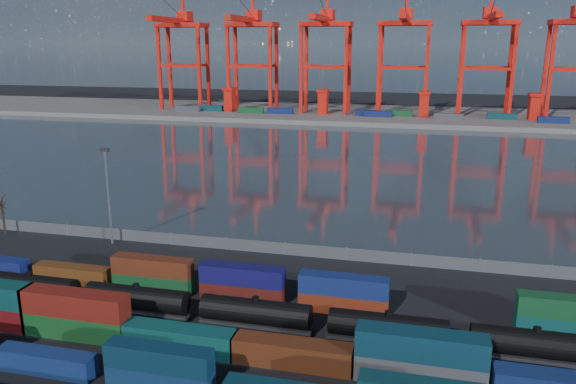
# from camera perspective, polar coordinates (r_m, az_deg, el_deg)

# --- Properties ---
(ground) EXTENTS (700.00, 700.00, 0.00)m
(ground) POSITION_cam_1_polar(r_m,az_deg,el_deg) (67.29, -6.28, -14.74)
(ground) COLOR black
(ground) RESTS_ON ground
(harbor_water) EXTENTS (700.00, 700.00, 0.00)m
(harbor_water) POSITION_cam_1_polar(r_m,az_deg,el_deg) (164.51, 6.22, 3.13)
(harbor_water) COLOR #2A353C
(harbor_water) RESTS_ON ground
(far_quay) EXTENTS (700.00, 70.00, 2.00)m
(far_quay) POSITION_cam_1_polar(r_m,az_deg,el_deg) (267.55, 9.27, 7.74)
(far_quay) COLOR #514F4C
(far_quay) RESTS_ON ground
(container_row_south) EXTENTS (126.68, 2.21, 4.71)m
(container_row_south) POSITION_cam_1_polar(r_m,az_deg,el_deg) (57.49, -8.30, -18.43)
(container_row_south) COLOR #383B3D
(container_row_south) RESTS_ON ground
(container_row_mid) EXTENTS (142.73, 2.63, 5.61)m
(container_row_mid) POSITION_cam_1_polar(r_m,az_deg,el_deg) (68.29, -16.80, -12.76)
(container_row_mid) COLOR #404445
(container_row_mid) RESTS_ON ground
(container_row_north) EXTENTS (140.80, 2.30, 4.91)m
(container_row_north) POSITION_cam_1_polar(r_m,az_deg,el_deg) (72.99, 4.02, -10.50)
(container_row_north) COLOR navy
(container_row_north) RESTS_ON ground
(tanker_string) EXTENTS (122.28, 2.96, 4.24)m
(tanker_string) POSITION_cam_1_polar(r_m,az_deg,el_deg) (66.62, 3.25, -12.91)
(tanker_string) COLOR black
(tanker_string) RESTS_ON ground
(waterfront_fence) EXTENTS (160.12, 0.12, 2.20)m
(waterfront_fence) POSITION_cam_1_polar(r_m,az_deg,el_deg) (91.20, -0.30, -5.79)
(waterfront_fence) COLOR #595B5E
(waterfront_fence) RESTS_ON ground
(bare_tree) EXTENTS (1.85, 1.82, 7.34)m
(bare_tree) POSITION_cam_1_polar(r_m,az_deg,el_deg) (111.75, -26.98, -2.14)
(bare_tree) COLOR black
(bare_tree) RESTS_ON ground
(yard_light_mast) EXTENTS (1.60, 0.40, 16.60)m
(yard_light_mast) POSITION_cam_1_polar(r_m,az_deg,el_deg) (98.33, -17.82, 0.09)
(yard_light_mast) COLOR slate
(yard_light_mast) RESTS_ON ground
(gantry_cranes) EXTENTS (198.22, 44.58, 60.37)m
(gantry_cranes) POSITION_cam_1_polar(r_m,az_deg,el_deg) (259.78, 7.77, 15.55)
(gantry_cranes) COLOR red
(gantry_cranes) RESTS_ON ground
(quay_containers) EXTENTS (172.58, 10.99, 2.60)m
(quay_containers) POSITION_cam_1_polar(r_m,az_deg,el_deg) (254.03, 6.52, 7.99)
(quay_containers) COLOR navy
(quay_containers) RESTS_ON far_quay
(straddle_carriers) EXTENTS (140.00, 7.00, 11.10)m
(straddle_carriers) POSITION_cam_1_polar(r_m,az_deg,el_deg) (257.11, 8.58, 9.01)
(straddle_carriers) COLOR red
(straddle_carriers) RESTS_ON far_quay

